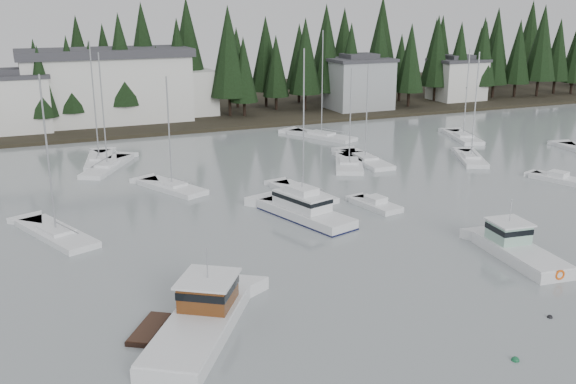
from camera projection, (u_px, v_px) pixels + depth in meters
name	position (u px, v px, depth m)	size (l,w,h in m)	color
far_shore_land	(127.00, 108.00, 113.36)	(240.00, 54.00, 1.00)	black
conifer_treeline	(138.00, 118.00, 103.65)	(200.00, 22.00, 20.00)	black
house_west	(15.00, 102.00, 89.39)	(9.54, 7.42, 8.75)	silver
house_east_a	(358.00, 83.00, 108.75)	(10.60, 8.48, 9.25)	#999EA0
house_east_b	(457.00, 79.00, 118.93)	(9.54, 7.42, 8.25)	silver
harbor_inn	(121.00, 86.00, 97.68)	(29.50, 11.50, 10.90)	silver
lobster_boat_brown	(199.00, 322.00, 36.22)	(8.61, 10.52, 5.12)	white
cabin_cruiser_center	(304.00, 211.00, 55.38)	(5.76, 10.33, 4.24)	white
lobster_boat_teal	(517.00, 251.00, 46.77)	(3.87, 8.64, 4.65)	white
sailboat_0	(303.00, 194.00, 62.22)	(4.03, 8.55, 14.48)	white
sailboat_1	(99.00, 161.00, 75.08)	(4.48, 9.53, 14.42)	white
sailboat_2	(471.00, 160.00, 75.84)	(5.95, 8.38, 13.17)	white
sailboat_3	(365.00, 161.00, 75.36)	(3.20, 10.06, 11.82)	white
sailboat_8	(463.00, 138.00, 87.82)	(5.36, 9.30, 12.64)	white
sailboat_9	(57.00, 236.00, 51.16)	(6.04, 9.84, 13.38)	white
sailboat_10	(321.00, 137.00, 88.81)	(7.00, 10.62, 15.00)	white
sailboat_11	(172.00, 189.00, 64.04)	(5.85, 8.58, 11.79)	white
sailboat_12	(108.00, 168.00, 72.15)	(7.29, 10.08, 13.38)	white
sailboat_13	(349.00, 165.00, 73.29)	(6.62, 9.17, 11.53)	white
runabout_1	(376.00, 206.00, 58.45)	(3.08, 5.44, 1.42)	white
runabout_2	(558.00, 180.00, 67.10)	(3.86, 5.84, 1.42)	white
mooring_buoy_green	(515.00, 360.00, 33.43)	(0.43, 0.43, 0.43)	#145933
mooring_buoy_dark	(550.00, 317.00, 38.01)	(0.34, 0.34, 0.34)	black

